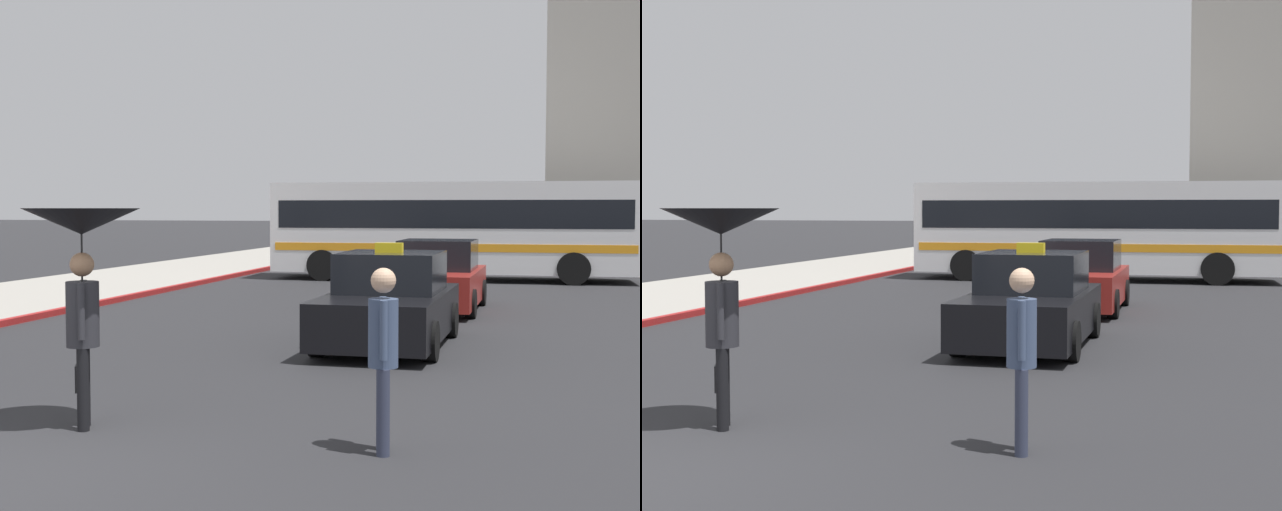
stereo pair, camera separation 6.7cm
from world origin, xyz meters
The scene contains 5 objects.
taxi centered at (2.03, 7.85, 0.68)m, with size 1.91×4.13×1.67m.
sedan_red centered at (2.11, 13.12, 0.69)m, with size 1.91×4.06×1.54m.
city_bus centered at (1.47, 21.54, 1.69)m, with size 11.16×3.03×3.03m.
pedestrian_with_umbrella centered at (0.03, 1.69, 1.83)m, with size 1.17×1.17×2.23m.
pedestrian_man centered at (3.13, 1.58, 0.98)m, with size 0.32×0.43×1.69m.
Camera 2 is at (4.70, -6.28, 2.22)m, focal length 50.00 mm.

